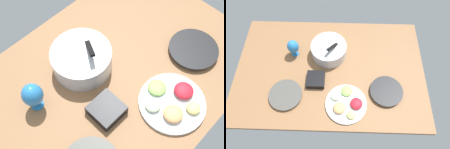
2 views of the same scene
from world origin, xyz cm
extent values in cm
cube|color=#8C603D|center=(0.00, 0.00, -2.00)|extent=(160.00, 104.00, 4.00)
cylinder|color=#4C4C51|center=(45.82, -20.19, 0.94)|extent=(24.06, 24.06, 1.88)
cylinder|color=black|center=(45.82, -20.19, 2.45)|extent=(26.15, 26.15, 1.13)
cylinder|color=silver|center=(-1.42, 15.08, 6.20)|extent=(30.28, 30.28, 12.40)
cylinder|color=white|center=(-1.42, 15.08, 9.92)|extent=(27.25, 27.25, 2.23)
cube|color=black|center=(3.88, 15.08, 13.54)|extent=(13.08, 20.20, 12.43)
cylinder|color=silver|center=(13.98, -31.31, 0.90)|extent=(32.14, 32.14, 1.80)
ellipsoid|color=red|center=(21.77, -31.73, 3.59)|extent=(9.40, 9.40, 3.58)
ellipsoid|color=#8CC659|center=(14.36, -21.29, 2.95)|extent=(9.06, 9.06, 2.30)
ellipsoid|color=beige|center=(5.76, -25.95, 3.23)|extent=(7.39, 7.39, 2.87)
ellipsoid|color=#F2A566|center=(8.79, -35.55, 3.60)|extent=(9.21, 9.21, 3.61)
ellipsoid|color=#F9E072|center=(17.87, -40.43, 3.20)|extent=(6.65, 6.65, 2.80)
cylinder|color=#2978BF|center=(-31.55, 14.27, 0.50)|extent=(6.05, 6.05, 1.00)
cylinder|color=#2978BF|center=(-31.55, 14.27, 2.83)|extent=(2.00, 2.00, 3.66)
ellipsoid|color=#2978BF|center=(-31.55, 14.27, 11.03)|extent=(9.79, 9.79, 12.75)
cube|color=black|center=(-10.96, -11.88, 2.67)|extent=(14.36, 14.36, 5.34)
cube|color=tan|center=(-10.96, -11.88, 4.38)|extent=(11.78, 11.78, 1.71)
camera|label=1|loc=(-46.81, -50.57, 126.79)|focal=46.06mm
camera|label=2|loc=(9.18, -78.71, 140.97)|focal=30.25mm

